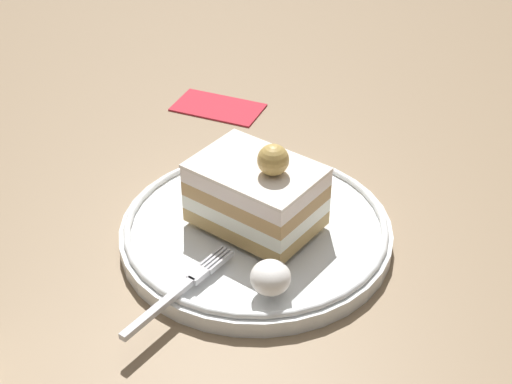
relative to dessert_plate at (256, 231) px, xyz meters
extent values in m
plane|color=#856D51|center=(0.01, -0.03, -0.01)|extent=(2.40, 2.40, 0.00)
cylinder|color=white|center=(0.00, 0.00, 0.00)|extent=(0.23, 0.23, 0.01)
torus|color=white|center=(0.00, 0.00, 0.01)|extent=(0.22, 0.22, 0.01)
cube|color=tan|center=(0.00, 0.00, 0.02)|extent=(0.12, 0.12, 0.01)
cube|color=white|center=(0.00, 0.00, 0.03)|extent=(0.12, 0.12, 0.01)
cube|color=tan|center=(0.00, 0.00, 0.04)|extent=(0.12, 0.12, 0.01)
cube|color=white|center=(0.00, 0.00, 0.05)|extent=(0.12, 0.12, 0.01)
cube|color=white|center=(0.00, 0.00, 0.06)|extent=(0.12, 0.12, 0.00)
sphere|color=tan|center=(-0.01, -0.01, 0.08)|extent=(0.02, 0.02, 0.02)
ellipsoid|color=white|center=(-0.08, -0.01, 0.02)|extent=(0.03, 0.03, 0.02)
cube|color=silver|center=(-0.10, 0.08, 0.01)|extent=(0.06, 0.05, 0.00)
cube|color=silver|center=(-0.07, 0.05, 0.01)|extent=(0.02, 0.02, 0.00)
cube|color=silver|center=(-0.05, 0.03, 0.01)|extent=(0.02, 0.02, 0.00)
cube|color=silver|center=(-0.05, 0.03, 0.01)|extent=(0.02, 0.02, 0.00)
cube|color=silver|center=(-0.05, 0.03, 0.01)|extent=(0.02, 0.02, 0.00)
cube|color=silver|center=(-0.05, 0.04, 0.01)|extent=(0.02, 0.02, 0.00)
cube|color=#BC2A37|center=(0.23, 0.03, -0.01)|extent=(0.09, 0.11, 0.00)
camera|label=1|loc=(-0.50, 0.03, 0.39)|focal=53.37mm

